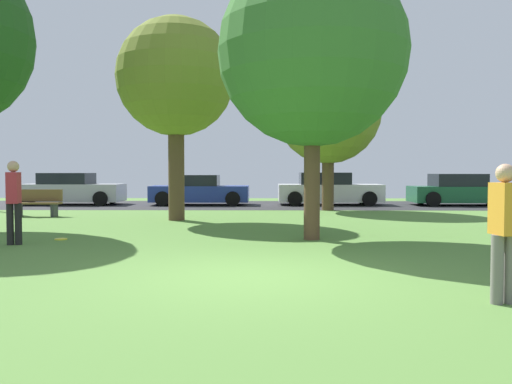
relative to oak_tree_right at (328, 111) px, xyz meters
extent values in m
plane|color=#547F38|center=(-2.62, -12.91, -3.81)|extent=(44.00, 44.00, 0.00)
cube|color=#28282B|center=(-2.62, 3.09, -3.81)|extent=(44.00, 6.40, 0.01)
cylinder|color=brown|center=(0.00, 0.00, -2.50)|extent=(0.46, 0.46, 2.62)
sphere|color=olive|center=(0.00, 0.00, 0.02)|extent=(4.07, 4.07, 4.07)
cylinder|color=brown|center=(-5.15, -4.23, -2.22)|extent=(0.49, 0.49, 3.19)
sphere|color=olive|center=(-5.15, -4.23, 0.59)|extent=(3.63, 3.63, 3.63)
cylinder|color=brown|center=(-1.38, -8.80, -2.33)|extent=(0.36, 0.36, 2.96)
sphere|color=#38702D|center=(-1.38, -8.80, 0.31)|extent=(4.16, 4.16, 4.16)
cylinder|color=black|center=(-7.48, -9.76, -3.39)|extent=(0.14, 0.14, 0.85)
cylinder|color=black|center=(-7.64, -9.79, -3.39)|extent=(0.14, 0.14, 0.85)
cube|color=#B72D38|center=(-7.56, -9.77, -2.64)|extent=(0.27, 0.35, 0.64)
sphere|color=tan|center=(-7.56, -9.77, -2.20)|extent=(0.23, 0.23, 0.23)
cylinder|color=slate|center=(0.24, -14.48, -3.42)|extent=(0.14, 0.14, 0.79)
cylinder|color=slate|center=(0.40, -14.45, -3.42)|extent=(0.14, 0.14, 0.79)
cube|color=orange|center=(0.32, -14.47, -2.73)|extent=(0.27, 0.35, 0.59)
sphere|color=tan|center=(0.32, -14.47, -2.32)|extent=(0.21, 0.21, 0.21)
cylinder|color=yellow|center=(-6.92, -8.94, -3.80)|extent=(0.27, 0.27, 0.03)
cube|color=#B7B7BC|center=(-11.16, 3.29, -3.27)|extent=(4.51, 1.83, 0.78)
cube|color=black|center=(-11.39, 3.29, -2.63)|extent=(2.16, 1.61, 0.50)
cylinder|color=black|center=(-9.58, 4.20, -3.49)|extent=(0.64, 0.22, 0.64)
cylinder|color=black|center=(-9.58, 2.37, -3.49)|extent=(0.64, 0.22, 0.64)
cylinder|color=black|center=(-12.74, 4.20, -3.49)|extent=(0.64, 0.22, 0.64)
cylinder|color=black|center=(-12.74, 2.37, -3.49)|extent=(0.64, 0.22, 0.64)
cube|color=#233893|center=(-5.34, 3.19, -3.31)|extent=(4.35, 1.79, 0.71)
cube|color=black|center=(-5.56, 3.19, -2.71)|extent=(2.09, 1.57, 0.48)
cylinder|color=black|center=(-3.82, 4.08, -3.49)|extent=(0.64, 0.22, 0.64)
cylinder|color=black|center=(-3.82, 2.29, -3.49)|extent=(0.64, 0.22, 0.64)
cylinder|color=black|center=(-6.86, 4.08, -3.49)|extent=(0.64, 0.22, 0.64)
cylinder|color=black|center=(-6.86, 2.29, -3.49)|extent=(0.64, 0.22, 0.64)
cube|color=white|center=(0.48, 3.39, -3.28)|extent=(4.60, 1.90, 0.77)
cube|color=black|center=(0.25, 3.39, -2.63)|extent=(2.21, 1.67, 0.53)
cylinder|color=black|center=(2.08, 4.34, -3.49)|extent=(0.64, 0.22, 0.64)
cylinder|color=black|center=(2.08, 2.44, -3.49)|extent=(0.64, 0.22, 0.64)
cylinder|color=black|center=(-1.13, 4.34, -3.49)|extent=(0.64, 0.22, 0.64)
cylinder|color=black|center=(-1.13, 2.44, -3.49)|extent=(0.64, 0.22, 0.64)
cube|color=#195633|center=(6.29, 3.06, -3.31)|extent=(4.50, 1.85, 0.70)
cube|color=black|center=(6.07, 3.06, -2.69)|extent=(2.16, 1.63, 0.55)
cylinder|color=black|center=(7.87, 3.98, -3.49)|extent=(0.64, 0.22, 0.64)
cylinder|color=black|center=(7.87, 2.14, -3.49)|extent=(0.64, 0.22, 0.64)
cylinder|color=black|center=(4.72, 3.98, -3.49)|extent=(0.64, 0.22, 0.64)
cylinder|color=black|center=(4.72, 2.14, -3.49)|extent=(0.64, 0.22, 0.64)
cube|color=brown|center=(-10.03, -3.06, -3.36)|extent=(1.60, 0.44, 0.06)
cube|color=brown|center=(-10.03, -2.86, -3.11)|extent=(1.60, 0.06, 0.40)
cube|color=#333338|center=(-9.43, -3.06, -3.59)|extent=(0.10, 0.40, 0.45)
cube|color=#333338|center=(-10.63, -3.06, -3.59)|extent=(0.10, 0.40, 0.45)
camera|label=1|loc=(-2.39, -20.53, -2.30)|focal=37.28mm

